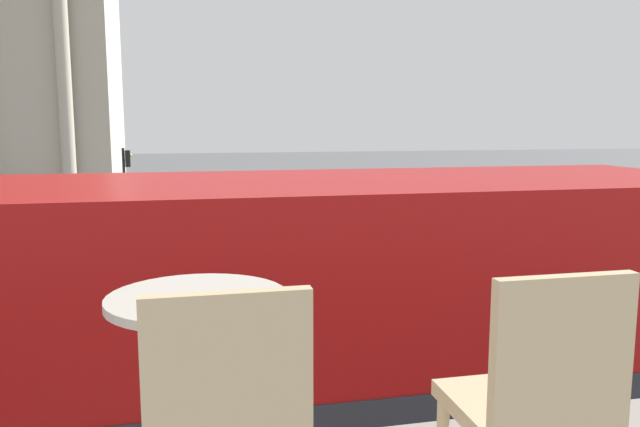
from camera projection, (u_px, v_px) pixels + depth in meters
name	position (u px, v px, depth m)	size (l,w,h in m)	color
double_decker_bus	(120.00, 399.00, 5.61)	(11.48, 2.72, 4.36)	black
cafe_dining_table	(199.00, 351.00, 2.10)	(0.60, 0.60, 0.73)	#2D2D30
cafe_chair_1	(535.00, 402.00, 1.76)	(0.40, 0.40, 0.91)	#D1B789
traffic_light_near	(277.00, 229.00, 14.45)	(0.42, 0.24, 3.70)	black
traffic_light_far	(126.00, 179.00, 26.49)	(0.42, 0.24, 3.82)	black
pedestrian_olive	(299.00, 207.00, 29.40)	(0.32, 0.32, 1.64)	#282B33
pedestrian_grey	(315.00, 192.00, 35.15)	(0.32, 0.32, 1.71)	#282B33
pedestrian_blue	(345.00, 196.00, 32.84)	(0.32, 0.32, 1.82)	#282B33
pedestrian_red	(341.00, 198.00, 33.15)	(0.32, 0.32, 1.59)	#282B33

